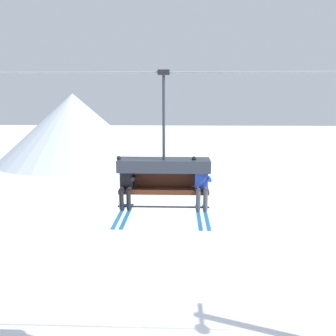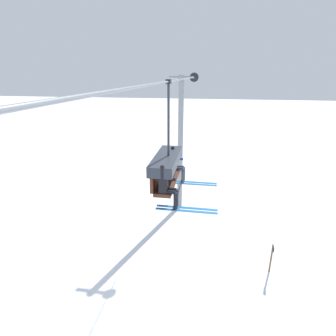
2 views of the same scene
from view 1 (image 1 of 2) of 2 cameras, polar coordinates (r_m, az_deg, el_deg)
name	(u,v)px [view 1 (image 1 of 2)]	position (r m, az deg, el deg)	size (l,w,h in m)	color
mountain_peak_west	(74,127)	(48.52, -16.03, 6.85)	(21.06, 21.06, 9.33)	silver
lift_cable	(228,72)	(8.10, 10.35, 16.11)	(19.10, 0.05, 0.05)	gray
chairlift_chair	(164,170)	(8.27, -0.70, -0.29)	(2.30, 0.74, 3.30)	#512819
skier_black	(126,183)	(8.23, -7.34, -2.53)	(0.48, 1.70, 1.34)	black
skier_blue	(201,183)	(8.14, 5.84, -2.65)	(0.48, 1.70, 1.34)	#2847B7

